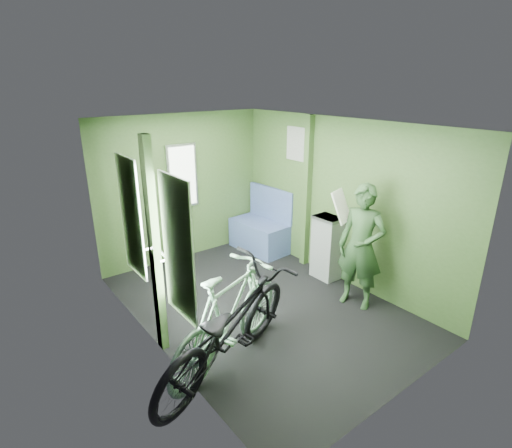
% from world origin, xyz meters
% --- Properties ---
extents(room, '(4.00, 4.02, 2.31)m').
position_xyz_m(room, '(-0.04, 0.04, 1.44)').
color(room, black).
rests_on(room, ground).
extents(bicycle_black, '(2.24, 1.57, 1.19)m').
position_xyz_m(bicycle_black, '(-1.03, -0.80, 0.00)').
color(bicycle_black, black).
rests_on(bicycle_black, ground).
extents(bicycle_mint, '(1.88, 1.15, 1.10)m').
position_xyz_m(bicycle_mint, '(-0.91, -0.64, 0.00)').
color(bicycle_mint, '#8BC39E').
rests_on(bicycle_mint, ground).
extents(passenger, '(0.54, 0.75, 1.60)m').
position_xyz_m(passenger, '(1.03, -0.71, 0.80)').
color(passenger, '#2B4A28').
rests_on(passenger, ground).
extents(waste_box, '(0.28, 0.39, 0.94)m').
position_xyz_m(waste_box, '(1.26, 0.06, 0.47)').
color(waste_box, gray).
rests_on(waste_box, ground).
extents(bench_seat, '(0.63, 1.04, 1.06)m').
position_xyz_m(bench_seat, '(1.15, 1.45, 0.31)').
color(bench_seat, navy).
rests_on(bench_seat, ground).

